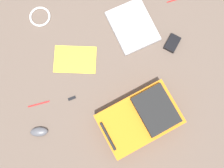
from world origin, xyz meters
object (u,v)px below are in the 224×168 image
Objects in this scene: backpack at (141,119)px; power_brick at (172,43)px; pen_black at (39,104)px; laptop at (133,26)px; computer_mouse at (39,132)px; usb_stick at (72,98)px; cable_coil at (40,17)px; book_blue at (75,60)px.

backpack reaches higher than power_brick.
power_brick reaches higher than pen_black.
laptop is 0.90m from computer_mouse.
computer_mouse is at bearing 128.69° from usb_stick.
pen_black is (-0.58, 0.07, -0.00)m from cable_coil.
pen_black is at bearing 106.35° from power_brick.
backpack reaches higher than pen_black.
backpack is 3.84× the size of pen_black.
pen_black reaches higher than usb_stick.
laptop reaches higher than usb_stick.
usb_stick is (0.18, -0.22, -0.01)m from computer_mouse.
computer_mouse is at bearing 147.05° from book_blue.
book_blue reaches higher than usb_stick.
power_brick reaches higher than cable_coil.
book_blue is at bearing -27.67° from computer_mouse.
computer_mouse reaches higher than laptop.
power_brick is (-0.15, -0.24, -0.00)m from laptop.
cable_coil is at bearing -6.59° from pen_black.
computer_mouse is at bearing 131.13° from laptop.
usb_stick is at bearing 64.23° from backpack.
laptop is 7.62× the size of usb_stick.
computer_mouse is 0.29m from usb_stick.
power_brick is at bearing -59.13° from computer_mouse.
laptop is at bearing -47.75° from usb_stick.
laptop is (0.61, -0.06, -0.06)m from backpack.
power_brick is (-0.32, -0.84, 0.01)m from cable_coil.
backpack reaches higher than laptop.
backpack is 0.63m from computer_mouse.
laptop is 0.28m from power_brick.
computer_mouse is 0.78× the size of pen_black.
cable_coil reaches higher than pen_black.
backpack is at bearing -144.75° from cable_coil.
computer_mouse reaches higher than book_blue.
power_brick is at bearing -110.69° from cable_coil.
computer_mouse reaches higher than usb_stick.
laptop reaches higher than pen_black.
cable_coil is at bearing 30.65° from book_blue.
backpack is 0.56m from book_blue.
laptop is 0.62m from usb_stick.
power_brick is 2.22× the size of usb_stick.
backpack reaches higher than cable_coil.
laptop is 0.44m from book_blue.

